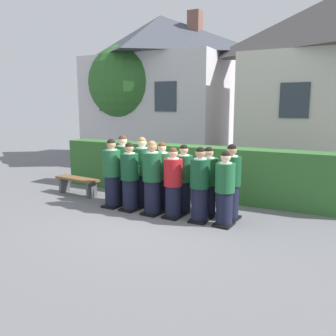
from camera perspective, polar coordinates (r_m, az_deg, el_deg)
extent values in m
plane|color=slate|center=(8.05, -0.80, -7.65)|extent=(60.00, 60.00, 0.00)
cylinder|color=black|center=(8.73, -8.95, -3.75)|extent=(0.37, 0.37, 0.77)
cube|color=black|center=(8.83, -8.88, -6.01)|extent=(0.42, 0.50, 0.05)
cylinder|color=#1E5B33|center=(8.59, -9.08, 0.80)|extent=(0.43, 0.43, 0.63)
cylinder|color=white|center=(8.55, -9.13, 2.93)|extent=(0.27, 0.27, 0.03)
cube|color=navy|center=(8.73, -8.23, 1.81)|extent=(0.04, 0.01, 0.28)
sphere|color=tan|center=(8.54, -9.16, 3.75)|extent=(0.22, 0.22, 0.22)
sphere|color=black|center=(8.53, -9.16, 4.00)|extent=(0.20, 0.20, 0.20)
cylinder|color=black|center=(8.40, -6.15, -4.33)|extent=(0.36, 0.36, 0.74)
cube|color=black|center=(8.49, -6.10, -6.60)|extent=(0.41, 0.49, 0.05)
cylinder|color=#144728|center=(8.25, -6.23, 0.23)|extent=(0.42, 0.42, 0.61)
cylinder|color=white|center=(8.21, -6.28, 2.38)|extent=(0.26, 0.26, 0.03)
cube|color=navy|center=(8.39, -5.40, 1.25)|extent=(0.04, 0.02, 0.27)
sphere|color=tan|center=(8.19, -6.29, 3.21)|extent=(0.21, 0.21, 0.21)
sphere|color=black|center=(8.19, -6.30, 3.46)|extent=(0.19, 0.19, 0.19)
cube|color=white|center=(8.48, -5.09, -0.12)|extent=(0.15, 0.02, 0.20)
cylinder|color=black|center=(8.05, -2.53, -4.78)|extent=(0.37, 0.37, 0.78)
cube|color=black|center=(8.16, -2.51, -7.24)|extent=(0.44, 0.52, 0.05)
cylinder|color=#19512D|center=(7.90, -2.57, 0.18)|extent=(0.44, 0.44, 0.64)
cylinder|color=white|center=(7.85, -2.59, 2.52)|extent=(0.27, 0.27, 0.03)
cube|color=navy|center=(8.05, -1.72, 1.30)|extent=(0.04, 0.02, 0.28)
sphere|color=tan|center=(7.84, -2.59, 3.43)|extent=(0.22, 0.22, 0.22)
sphere|color=olive|center=(7.83, -2.60, 3.70)|extent=(0.20, 0.20, 0.20)
cylinder|color=black|center=(7.81, 0.82, -5.45)|extent=(0.34, 0.34, 0.72)
cube|color=black|center=(7.91, 0.82, -7.79)|extent=(0.38, 0.47, 0.05)
cylinder|color=#AD191E|center=(7.66, 0.84, -0.71)|extent=(0.41, 0.41, 0.59)
cylinder|color=white|center=(7.61, 0.84, 1.52)|extent=(0.25, 0.25, 0.03)
cube|color=navy|center=(7.81, 1.53, 0.38)|extent=(0.04, 0.01, 0.26)
sphere|color=tan|center=(7.60, 0.84, 2.39)|extent=(0.20, 0.20, 0.20)
sphere|color=#472D19|center=(7.59, 0.85, 2.66)|extent=(0.19, 0.19, 0.19)
cylinder|color=black|center=(7.58, 5.11, -5.91)|extent=(0.35, 0.35, 0.74)
cube|color=black|center=(7.68, 5.07, -8.38)|extent=(0.39, 0.47, 0.05)
cylinder|color=#144728|center=(7.42, 5.19, -0.89)|extent=(0.42, 0.42, 0.61)
cylinder|color=white|center=(7.37, 5.23, 1.47)|extent=(0.26, 0.26, 0.03)
cube|color=#236038|center=(7.59, 5.71, 0.27)|extent=(0.04, 0.01, 0.27)
sphere|color=tan|center=(7.35, 5.25, 2.39)|extent=(0.21, 0.21, 0.21)
sphere|color=black|center=(7.35, 5.25, 2.68)|extent=(0.19, 0.19, 0.19)
cube|color=white|center=(7.69, 5.86, -1.22)|extent=(0.15, 0.01, 0.20)
cylinder|color=black|center=(7.38, 9.08, -6.53)|extent=(0.34, 0.34, 0.72)
cube|color=black|center=(7.48, 9.00, -8.97)|extent=(0.39, 0.47, 0.05)
cylinder|color=#1E5B33|center=(7.22, 9.22, -1.56)|extent=(0.40, 0.40, 0.59)
cylinder|color=white|center=(7.17, 9.29, 0.79)|extent=(0.25, 0.25, 0.03)
cube|color=gold|center=(7.38, 9.80, -0.40)|extent=(0.04, 0.01, 0.26)
sphere|color=beige|center=(7.15, 9.31, 1.71)|extent=(0.20, 0.20, 0.20)
sphere|color=black|center=(7.15, 9.32, 1.99)|extent=(0.19, 0.19, 0.19)
cylinder|color=black|center=(9.11, -7.18, -3.03)|extent=(0.38, 0.38, 0.79)
cube|color=black|center=(9.21, -7.13, -5.29)|extent=(0.41, 0.50, 0.05)
cylinder|color=#1E5B33|center=(8.98, -7.28, 1.47)|extent=(0.45, 0.45, 0.66)
cylinder|color=white|center=(8.94, -7.32, 3.58)|extent=(0.28, 0.28, 0.03)
cube|color=navy|center=(9.14, -6.56, 2.47)|extent=(0.04, 0.01, 0.29)
sphere|color=beige|center=(8.92, -7.34, 4.39)|extent=(0.22, 0.22, 0.22)
sphere|color=#472D19|center=(8.92, -7.35, 4.64)|extent=(0.21, 0.21, 0.21)
cube|color=white|center=(9.23, -6.29, 1.11)|extent=(0.15, 0.01, 0.20)
cylinder|color=black|center=(8.78, -4.12, -3.52)|extent=(0.38, 0.38, 0.78)
cube|color=black|center=(8.87, -4.09, -5.83)|extent=(0.44, 0.52, 0.05)
cylinder|color=#1E5B33|center=(8.64, -4.18, 1.10)|extent=(0.44, 0.44, 0.65)
cylinder|color=white|center=(8.59, -4.21, 3.27)|extent=(0.27, 0.27, 0.03)
cube|color=gold|center=(8.79, -3.38, 2.12)|extent=(0.04, 0.02, 0.29)
sphere|color=beige|center=(8.58, -4.22, 4.10)|extent=(0.22, 0.22, 0.22)
sphere|color=olive|center=(8.57, -4.23, 4.36)|extent=(0.20, 0.20, 0.20)
cylinder|color=black|center=(8.49, -0.97, -4.12)|extent=(0.35, 0.35, 0.74)
cube|color=black|center=(8.58, -0.96, -6.35)|extent=(0.41, 0.49, 0.05)
cylinder|color=#1E5B33|center=(8.35, -0.98, 0.37)|extent=(0.42, 0.42, 0.61)
cylinder|color=white|center=(8.30, -0.99, 2.48)|extent=(0.26, 0.26, 0.03)
cube|color=navy|center=(8.50, -0.26, 1.37)|extent=(0.04, 0.01, 0.27)
sphere|color=beige|center=(8.29, -0.99, 3.29)|extent=(0.21, 0.21, 0.21)
sphere|color=#472D19|center=(8.28, -0.99, 3.54)|extent=(0.19, 0.19, 0.19)
cube|color=white|center=(8.59, -0.02, 0.02)|extent=(0.15, 0.02, 0.20)
cylinder|color=black|center=(8.23, 2.51, -4.63)|extent=(0.35, 0.35, 0.73)
cube|color=black|center=(8.32, 2.49, -6.89)|extent=(0.39, 0.47, 0.05)
cylinder|color=#19512D|center=(8.08, 2.54, -0.07)|extent=(0.41, 0.41, 0.60)
cylinder|color=white|center=(8.04, 2.56, 2.07)|extent=(0.26, 0.26, 0.03)
cube|color=#236038|center=(8.24, 3.18, 0.96)|extent=(0.04, 0.01, 0.26)
sphere|color=tan|center=(8.02, 2.57, 2.91)|extent=(0.21, 0.21, 0.21)
sphere|color=black|center=(8.02, 2.57, 3.16)|extent=(0.19, 0.19, 0.19)
cylinder|color=black|center=(7.97, 6.46, -5.21)|extent=(0.34, 0.34, 0.72)
cube|color=black|center=(8.07, 6.41, -7.50)|extent=(0.38, 0.46, 0.05)
cylinder|color=#1E5B33|center=(7.82, 6.55, -0.56)|extent=(0.41, 0.41, 0.59)
cylinder|color=white|center=(7.77, 6.60, 1.63)|extent=(0.25, 0.25, 0.03)
cube|color=navy|center=(7.98, 7.00, 0.51)|extent=(0.04, 0.01, 0.26)
sphere|color=tan|center=(7.76, 6.61, 2.48)|extent=(0.20, 0.20, 0.20)
sphere|color=black|center=(7.75, 6.62, 2.74)|extent=(0.19, 0.19, 0.19)
cylinder|color=black|center=(7.80, 10.00, -5.49)|extent=(0.36, 0.36, 0.76)
cube|color=black|center=(7.90, 9.92, -7.97)|extent=(0.43, 0.51, 0.05)
cylinder|color=#144728|center=(7.64, 10.16, -0.48)|extent=(0.43, 0.43, 0.63)
cylinder|color=white|center=(7.59, 10.23, 1.89)|extent=(0.27, 0.27, 0.03)
cube|color=gold|center=(7.81, 10.76, 0.66)|extent=(0.04, 0.02, 0.28)
sphere|color=tan|center=(7.57, 10.26, 2.80)|extent=(0.21, 0.21, 0.21)
sphere|color=black|center=(7.57, 10.27, 3.08)|extent=(0.20, 0.20, 0.20)
cube|color=#33662D|center=(9.58, 4.56, -0.55)|extent=(8.25, 0.70, 1.38)
cube|color=#2D3842|center=(11.92, 19.75, 10.25)|extent=(0.90, 0.04, 1.10)
cube|color=silver|center=(15.85, -1.20, 9.30)|extent=(5.80, 4.09, 4.48)
pyramid|color=#424751|center=(16.11, -1.24, 20.43)|extent=(6.15, 4.33, 1.74)
cube|color=brown|center=(15.45, 4.36, 21.18)|extent=(0.50, 0.50, 1.57)
cube|color=#2D3842|center=(14.80, -9.62, 11.19)|extent=(0.90, 0.04, 1.10)
cube|color=#2D3842|center=(13.42, -0.43, 11.46)|extent=(0.90, 0.04, 1.10)
cylinder|color=brown|center=(15.21, -6.65, 4.39)|extent=(0.24, 0.24, 1.93)
sphere|color=#2D6028|center=(15.16, -6.84, 13.48)|extent=(3.08, 3.08, 3.08)
cube|color=brown|center=(10.09, -14.47, -1.70)|extent=(1.43, 0.52, 0.06)
cube|color=#4C4C51|center=(10.54, -16.41, -2.62)|extent=(0.12, 0.33, 0.42)
cube|color=#4C4C51|center=(9.74, -12.24, -3.46)|extent=(0.12, 0.33, 0.42)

